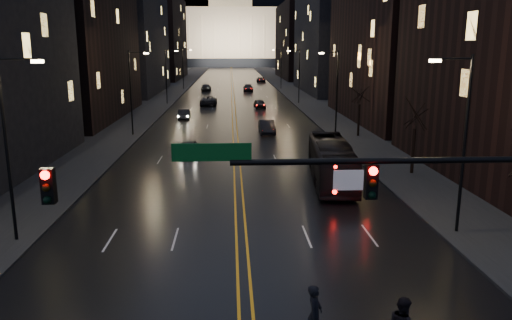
{
  "coord_description": "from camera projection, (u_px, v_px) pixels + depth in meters",
  "views": [
    {
      "loc": [
        -0.46,
        -13.49,
        9.33
      ],
      "look_at": [
        0.88,
        12.82,
        3.36
      ],
      "focal_mm": 35.0,
      "sensor_mm": 36.0,
      "label": 1
    }
  ],
  "objects": [
    {
      "name": "road",
      "position": [
        232.0,
        81.0,
        141.83
      ],
      "size": [
        20.0,
        320.0,
        0.02
      ],
      "primitive_type": "cube",
      "color": "black",
      "rests_on": "ground"
    },
    {
      "name": "sidewalk_left",
      "position": [
        183.0,
        81.0,
        141.12
      ],
      "size": [
        8.0,
        320.0,
        0.16
      ],
      "primitive_type": "cube",
      "color": "black",
      "rests_on": "ground"
    },
    {
      "name": "sidewalk_right",
      "position": [
        281.0,
        80.0,
        142.51
      ],
      "size": [
        8.0,
        320.0,
        0.16
      ],
      "primitive_type": "cube",
      "color": "black",
      "rests_on": "ground"
    },
    {
      "name": "center_line",
      "position": [
        232.0,
        81.0,
        141.83
      ],
      "size": [
        0.62,
        320.0,
        0.01
      ],
      "primitive_type": "cube",
      "color": "orange",
      "rests_on": "road"
    },
    {
      "name": "building_left_mid",
      "position": [
        69.0,
        10.0,
        63.68
      ],
      "size": [
        12.0,
        30.0,
        28.0
      ],
      "primitive_type": "cube",
      "color": "black",
      "rests_on": "ground"
    },
    {
      "name": "building_left_far",
      "position": [
        129.0,
        44.0,
        101.57
      ],
      "size": [
        12.0,
        34.0,
        20.0
      ],
      "primitive_type": "cube",
      "color": "black",
      "rests_on": "ground"
    },
    {
      "name": "building_left_dist",
      "position": [
        161.0,
        38.0,
        147.88
      ],
      "size": [
        12.0,
        40.0,
        24.0
      ],
      "primitive_type": "cube",
      "color": "black",
      "rests_on": "ground"
    },
    {
      "name": "building_right_mid",
      "position": [
        334.0,
        29.0,
        102.99
      ],
      "size": [
        12.0,
        34.0,
        26.0
      ],
      "primitive_type": "cube",
      "color": "black",
      "rests_on": "ground"
    },
    {
      "name": "building_right_dist",
      "position": [
        301.0,
        41.0,
        150.19
      ],
      "size": [
        12.0,
        40.0,
        22.0
      ],
      "primitive_type": "cube",
      "color": "black",
      "rests_on": "ground"
    },
    {
      "name": "capitol",
      "position": [
        231.0,
        31.0,
        254.92
      ],
      "size": [
        90.0,
        50.0,
        58.5
      ],
      "color": "black",
      "rests_on": "ground"
    },
    {
      "name": "traffic_signal",
      "position": [
        452.0,
        197.0,
        14.38
      ],
      "size": [
        17.29,
        0.45,
        7.0
      ],
      "color": "black",
      "rests_on": "ground"
    },
    {
      "name": "streetlamp_right_near",
      "position": [
        462.0,
        136.0,
        24.37
      ],
      "size": [
        2.13,
        0.25,
        9.0
      ],
      "color": "black",
      "rests_on": "ground"
    },
    {
      "name": "streetlamp_left_near",
      "position": [
        10.0,
        140.0,
        23.3
      ],
      "size": [
        2.13,
        0.25,
        9.0
      ],
      "color": "black",
      "rests_on": "ground"
    },
    {
      "name": "streetlamp_right_mid",
      "position": [
        335.0,
        88.0,
        53.59
      ],
      "size": [
        2.13,
        0.25,
        9.0
      ],
      "color": "black",
      "rests_on": "ground"
    },
    {
      "name": "streetlamp_left_mid",
      "position": [
        132.0,
        88.0,
        52.52
      ],
      "size": [
        2.13,
        0.25,
        9.0
      ],
      "color": "black",
      "rests_on": "ground"
    },
    {
      "name": "streetlamp_right_far",
      "position": [
        298.0,
        73.0,
        82.81
      ],
      "size": [
        2.13,
        0.25,
        9.0
      ],
      "color": "black",
      "rests_on": "ground"
    },
    {
      "name": "streetlamp_left_far",
      "position": [
        167.0,
        74.0,
        81.74
      ],
      "size": [
        2.13,
        0.25,
        9.0
      ],
      "color": "black",
      "rests_on": "ground"
    },
    {
      "name": "streetlamp_right_dist",
      "position": [
        280.0,
        66.0,
        112.03
      ],
      "size": [
        2.13,
        0.25,
        9.0
      ],
      "color": "black",
      "rests_on": "ground"
    },
    {
      "name": "streetlamp_left_dist",
      "position": [
        184.0,
        67.0,
        110.96
      ],
      "size": [
        2.13,
        0.25,
        9.0
      ],
      "color": "black",
      "rests_on": "ground"
    },
    {
      "name": "tree_right_mid",
      "position": [
        416.0,
        115.0,
        36.29
      ],
      "size": [
        2.4,
        2.4,
        6.65
      ],
      "color": "black",
      "rests_on": "ground"
    },
    {
      "name": "tree_right_far",
      "position": [
        360.0,
        94.0,
        51.88
      ],
      "size": [
        2.4,
        2.4,
        6.65
      ],
      "color": "black",
      "rests_on": "ground"
    },
    {
      "name": "bus",
      "position": [
        331.0,
        162.0,
        34.81
      ],
      "size": [
        3.47,
        10.89,
        2.98
      ],
      "primitive_type": "imported",
      "rotation": [
        0.0,
        0.0,
        -0.09
      ],
      "color": "black",
      "rests_on": "ground"
    },
    {
      "name": "oncoming_car_a",
      "position": [
        189.0,
        147.0,
        44.43
      ],
      "size": [
        1.84,
        4.03,
        1.34
      ],
      "primitive_type": "imported",
      "rotation": [
        0.0,
        0.0,
        3.08
      ],
      "color": "black",
      "rests_on": "ground"
    },
    {
      "name": "oncoming_car_b",
      "position": [
        184.0,
        114.0,
        65.69
      ],
      "size": [
        1.63,
        4.29,
        1.39
      ],
      "primitive_type": "imported",
      "rotation": [
        0.0,
        0.0,
        3.18
      ],
      "color": "black",
      "rests_on": "ground"
    },
    {
      "name": "oncoming_car_c",
      "position": [
        209.0,
        101.0,
        81.66
      ],
      "size": [
        2.68,
        5.63,
        1.55
      ],
      "primitive_type": "imported",
      "rotation": [
        0.0,
        0.0,
        3.12
      ],
      "color": "black",
      "rests_on": "ground"
    },
    {
      "name": "oncoming_car_d",
      "position": [
        206.0,
        87.0,
        108.8
      ],
      "size": [
        2.15,
        5.09,
        1.47
      ],
      "primitive_type": "imported",
      "rotation": [
        0.0,
        0.0,
        3.12
      ],
      "color": "black",
      "rests_on": "ground"
    },
    {
      "name": "receding_car_a",
      "position": [
        267.0,
        127.0,
        54.85
      ],
      "size": [
        1.69,
        4.63,
        1.51
      ],
      "primitive_type": "imported",
      "rotation": [
        0.0,
        0.0,
        0.02
      ],
      "color": "black",
      "rests_on": "ground"
    },
    {
      "name": "receding_car_b",
      "position": [
        260.0,
        104.0,
        77.72
      ],
      "size": [
        1.92,
        4.16,
        1.38
      ],
      "primitive_type": "imported",
      "rotation": [
        0.0,
        0.0,
        0.07
      ],
      "color": "black",
      "rests_on": "ground"
    },
    {
      "name": "receding_car_c",
      "position": [
        248.0,
        88.0,
        106.72
      ],
      "size": [
        2.19,
        5.18,
        1.49
      ],
      "primitive_type": "imported",
      "rotation": [
        0.0,
        0.0,
        -0.02
      ],
      "color": "black",
      "rests_on": "ground"
    },
    {
      "name": "receding_car_d",
      "position": [
        261.0,
        80.0,
        134.97
      ],
      "size": [
        2.63,
        5.31,
        1.45
      ],
      "primitive_type": "imported",
      "rotation": [
        0.0,
        0.0,
        -0.04
      ],
      "color": "black",
      "rests_on": "ground"
    },
    {
      "name": "pedestrian_a",
      "position": [
        315.0,
        314.0,
        15.96
      ],
      "size": [
        0.71,
        0.84,
        1.97
      ],
      "primitive_type": "imported",
      "rotation": [
        0.0,
        0.0,
        1.17
      ],
      "color": "black",
      "rests_on": "ground"
    }
  ]
}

